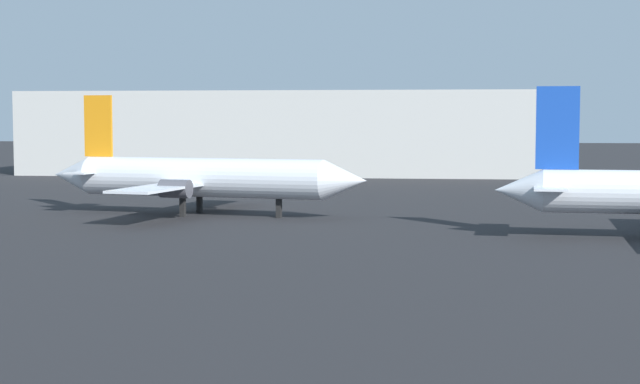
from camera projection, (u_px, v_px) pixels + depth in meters
airplane_far_left at (200, 177)px, 77.09m from camera, size 27.32×21.69×9.67m
terminal_building at (284, 133)px, 134.85m from camera, size 71.05×18.54×11.42m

